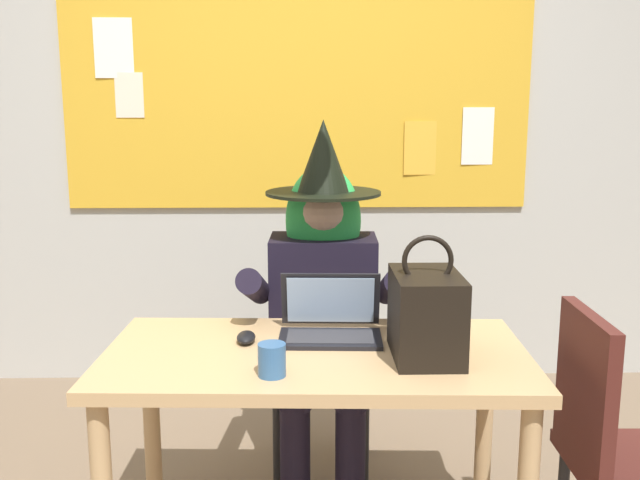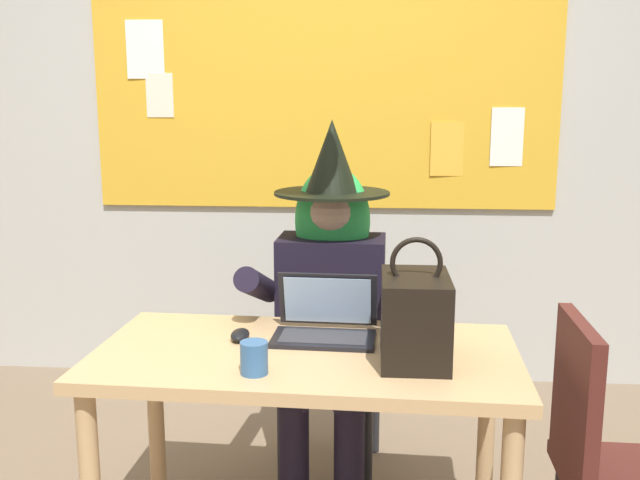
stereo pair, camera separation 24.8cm
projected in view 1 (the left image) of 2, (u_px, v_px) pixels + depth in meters
The scene contains 9 objects.
wall_back_bulletin at pixel (298, 129), 3.75m from camera, with size 6.59×1.85×2.69m.
desk_main at pixel (316, 381), 2.25m from camera, with size 1.35×0.73×0.73m.
chair_at_desk at pixel (324, 344), 2.96m from camera, with size 0.45×0.45×0.90m.
person_costumed at pixel (323, 285), 2.79m from camera, with size 0.60×0.70×1.43m.
laptop at pixel (330, 323), 2.36m from camera, with size 0.34×0.26×0.20m.
computer_mouse at pixel (246, 337), 2.31m from camera, with size 0.06×0.10×0.03m, color black.
handbag at pixel (426, 314), 2.16m from camera, with size 0.20×0.30×0.38m.
coffee_mug at pixel (272, 360), 2.02m from camera, with size 0.08×0.08×0.10m, color #336099.
chair_extra_corner at pixel (618, 444), 2.09m from camera, with size 0.43×0.43×0.91m.
Camera 1 is at (0.02, -2.06, 1.50)m, focal length 40.08 mm.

